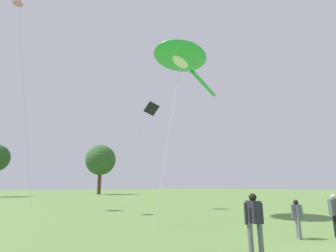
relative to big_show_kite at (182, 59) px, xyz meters
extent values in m
ellipsoid|color=green|center=(-0.19, -0.09, 0.02)|extent=(5.82, 5.33, 0.90)
cylinder|color=green|center=(4.69, 2.33, -0.11)|extent=(5.70, 3.05, 0.32)
ellipsoid|color=white|center=(-0.19, -0.09, -0.38)|extent=(2.24, 1.70, 0.32)
cylinder|color=#B2B2B7|center=(-2.19, -1.45, -5.68)|extent=(4.03, 2.73, 10.51)
cylinder|color=slate|center=(-4.90, -8.48, -10.50)|extent=(0.15, 0.15, 0.85)
cylinder|color=slate|center=(-4.61, -8.60, -10.50)|extent=(0.15, 0.15, 0.85)
cube|color=#23232D|center=(-4.75, -8.54, -9.79)|extent=(0.39, 0.48, 0.60)
sphere|color=black|center=(-4.75, -8.54, -9.39)|extent=(0.22, 0.22, 0.22)
cylinder|color=#23232D|center=(-4.98, -8.45, -9.83)|extent=(0.09, 0.09, 0.58)
cylinder|color=#23232D|center=(-4.52, -8.64, -9.83)|extent=(0.09, 0.09, 0.58)
cylinder|color=slate|center=(-1.64, -8.21, -10.57)|extent=(0.12, 0.12, 0.70)
cylinder|color=slate|center=(-1.44, -8.05, -10.57)|extent=(0.12, 0.12, 0.70)
cube|color=#4C515B|center=(-1.54, -8.13, -9.99)|extent=(0.37, 0.40, 0.50)
sphere|color=black|center=(-1.54, -8.13, -9.66)|extent=(0.18, 0.18, 0.18)
cylinder|color=#4C515B|center=(-1.70, -8.26, -10.03)|extent=(0.08, 0.08, 0.48)
cylinder|color=#4C515B|center=(-1.38, -8.00, -10.03)|extent=(0.08, 0.08, 0.48)
cylinder|color=black|center=(-0.23, -8.85, -10.52)|extent=(0.14, 0.14, 0.81)
cube|color=#4C515B|center=(-0.32, -8.97, -9.85)|extent=(0.46, 0.43, 0.57)
sphere|color=#9E9993|center=(-0.32, -8.97, -9.47)|extent=(0.21, 0.21, 0.21)
cylinder|color=#4C515B|center=(-0.17, -8.78, -9.89)|extent=(0.09, 0.09, 0.55)
cube|color=black|center=(1.35, 5.87, -2.15)|extent=(1.31, 0.82, 1.10)
cylinder|color=#B2B2B7|center=(-0.49, 5.14, -6.54)|extent=(3.69, 1.47, 8.79)
cone|color=pink|center=(-9.87, 9.26, 6.01)|extent=(0.92, 0.97, 0.78)
cylinder|color=#B2B2B7|center=(-8.22, 10.64, -2.46)|extent=(3.32, 2.78, 16.94)
cylinder|color=#513823|center=(14.25, 47.19, -8.31)|extent=(0.87, 0.87, 5.22)
sphere|color=#2D5628|center=(14.25, 47.19, -2.80)|extent=(7.25, 7.25, 7.25)
camera|label=1|loc=(-11.36, -13.18, -9.09)|focal=27.84mm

